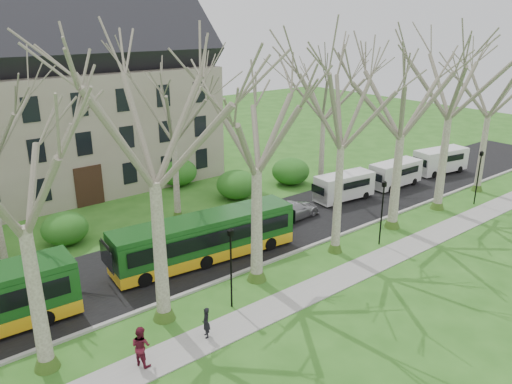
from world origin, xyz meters
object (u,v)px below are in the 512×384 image
(bus_follow, at_px, (205,238))
(pedestrian_b, at_px, (141,346))
(van_a, at_px, (344,187))
(sedan, at_px, (292,210))
(van_c, at_px, (440,161))
(pedestrian_a, at_px, (206,323))
(van_b, at_px, (395,174))

(bus_follow, distance_m, pedestrian_b, 10.03)
(van_a, bearing_deg, bus_follow, -166.40)
(sedan, relative_size, van_c, 0.86)
(bus_follow, xyz_separation_m, van_a, (14.60, 1.86, -0.34))
(sedan, xyz_separation_m, pedestrian_b, (-16.18, -8.08, 0.25))
(sedan, height_order, pedestrian_a, pedestrian_a)
(van_b, xyz_separation_m, pedestrian_a, (-25.09, -8.07, -0.35))
(sedan, bearing_deg, van_c, -96.22)
(pedestrian_b, bearing_deg, sedan, -84.29)
(van_b, relative_size, pedestrian_a, 3.37)
(van_b, bearing_deg, van_a, 177.88)
(van_a, xyz_separation_m, pedestrian_b, (-22.17, -8.42, -0.18))
(van_a, relative_size, van_c, 0.93)
(pedestrian_a, bearing_deg, van_b, 128.15)
(bus_follow, bearing_deg, pedestrian_b, -133.47)
(bus_follow, relative_size, van_c, 2.14)
(van_b, bearing_deg, bus_follow, -174.09)
(sedan, height_order, van_a, van_a)
(bus_follow, xyz_separation_m, sedan, (8.61, 1.52, -0.77))
(sedan, xyz_separation_m, van_c, (18.74, -0.36, 0.50))
(bus_follow, height_order, pedestrian_a, bus_follow)
(bus_follow, xyz_separation_m, pedestrian_a, (-4.35, -6.66, -0.69))
(van_c, xyz_separation_m, pedestrian_b, (-34.92, -7.73, -0.26))
(bus_follow, height_order, van_c, bus_follow)
(bus_follow, height_order, van_a, bus_follow)
(sedan, distance_m, van_a, 6.01)
(pedestrian_b, bearing_deg, bus_follow, -69.91)
(pedestrian_a, bearing_deg, van_a, 134.52)
(sedan, distance_m, van_b, 12.14)
(van_c, height_order, pedestrian_b, van_c)
(van_b, distance_m, pedestrian_b, 29.41)
(pedestrian_a, xyz_separation_m, pedestrian_b, (-3.22, 0.09, 0.17))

